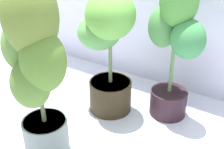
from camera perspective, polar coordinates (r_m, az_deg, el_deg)
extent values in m
cylinder|color=#332817|center=(1.82, -0.30, -4.00)|extent=(0.26, 0.26, 0.19)
cylinder|color=#3E3626|center=(1.77, -0.31, -1.58)|extent=(0.24, 0.24, 0.02)
cylinder|color=#627749|center=(1.66, -0.33, 5.64)|extent=(0.02, 0.02, 0.47)
ellipsoid|color=#65AA43|center=(1.60, -0.35, 11.52)|extent=(0.40, 0.40, 0.27)
ellipsoid|color=#5B9C4C|center=(1.70, -2.52, 8.24)|extent=(0.35, 0.35, 0.21)
cylinder|color=#311C24|center=(1.82, 10.79, -5.22)|extent=(0.22, 0.22, 0.16)
cylinder|color=#492B26|center=(1.78, 10.99, -3.30)|extent=(0.20, 0.20, 0.02)
cylinder|color=#597D4A|center=(1.64, 11.99, 5.93)|extent=(0.02, 0.02, 0.60)
ellipsoid|color=#4D923B|center=(1.57, 12.85, 13.69)|extent=(0.24, 0.23, 0.28)
ellipsoid|color=#488445|center=(1.66, 9.93, 9.11)|extent=(0.24, 0.24, 0.24)
ellipsoid|color=#3B8649|center=(1.58, 14.49, 6.61)|extent=(0.25, 0.24, 0.21)
cylinder|color=slate|center=(1.55, -12.55, -11.53)|extent=(0.22, 0.22, 0.19)
cylinder|color=#472917|center=(1.49, -12.92, -8.89)|extent=(0.20, 0.20, 0.02)
cylinder|color=#5F7246|center=(1.33, -14.33, 1.63)|extent=(0.02, 0.02, 0.60)
ellipsoid|color=#5B712A|center=(1.25, -15.59, 10.94)|extent=(0.35, 0.34, 0.35)
ellipsoid|color=#588238|center=(1.37, -16.64, 5.48)|extent=(0.28, 0.28, 0.25)
ellipsoid|color=#50772A|center=(1.25, -13.13, 2.46)|extent=(0.27, 0.27, 0.28)
ellipsoid|color=#537930|center=(1.32, -15.49, -1.79)|extent=(0.20, 0.18, 0.23)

